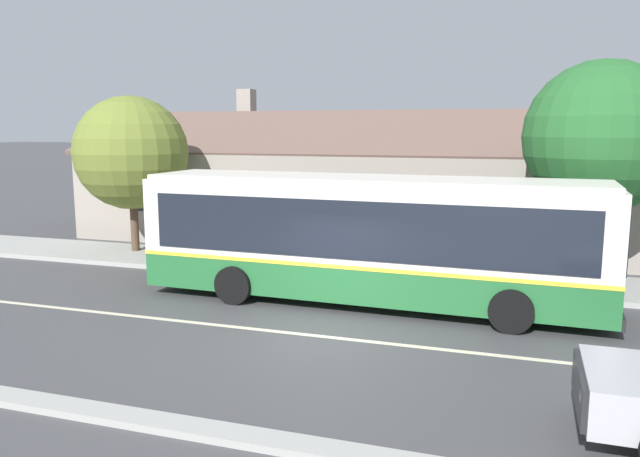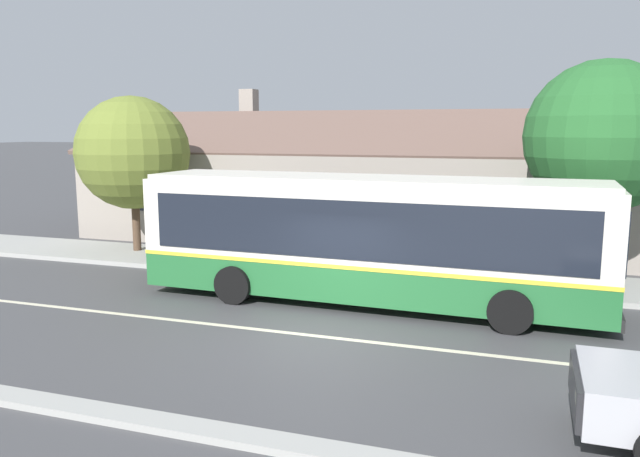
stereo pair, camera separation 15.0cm
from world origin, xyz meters
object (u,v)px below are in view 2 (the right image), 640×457
bench_by_building (177,247)px  bench_down_street (309,253)px  street_tree_primary (602,137)px  street_tree_secondary (133,153)px  transit_bus (368,236)px

bench_by_building → bench_down_street: same height
street_tree_primary → street_tree_secondary: (-15.20, -0.37, -0.62)m
bench_by_building → bench_down_street: size_ratio=0.90×
transit_bus → bench_by_building: bearing=160.5°
street_tree_primary → street_tree_secondary: bearing=-178.6°
bench_by_building → street_tree_primary: street_tree_primary is taller
bench_down_street → bench_by_building: bearing=-174.4°
transit_bus → street_tree_primary: size_ratio=1.86×
bench_by_building → street_tree_primary: (12.97, 1.32, 3.70)m
transit_bus → bench_down_street: (-2.69, 3.01, -1.19)m
bench_down_street → street_tree_primary: (8.42, 0.88, 3.69)m
street_tree_primary → bench_down_street: bearing=-174.1°
street_tree_secondary → bench_by_building: bearing=-23.1°
transit_bus → bench_down_street: transit_bus is taller
street_tree_primary → street_tree_secondary: 15.21m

